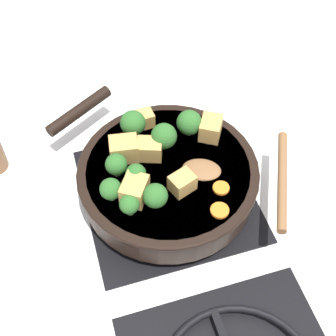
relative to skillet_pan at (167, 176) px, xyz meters
name	(u,v)px	position (x,y,z in m)	size (l,w,h in m)	color
ground_plane	(168,195)	(0.00, 0.00, -0.06)	(2.40, 2.40, 0.00)	white
front_burner_grate	(168,192)	(0.00, 0.00, -0.05)	(0.31, 0.31, 0.03)	black
skillet_pan	(167,176)	(0.00, 0.00, 0.00)	(0.36, 0.41, 0.06)	black
wooden_spoon	(245,175)	(-0.12, 0.06, 0.03)	(0.22, 0.20, 0.02)	brown
tofu_cube_center_large	(143,119)	(0.01, -0.11, 0.04)	(0.04, 0.03, 0.03)	tan
tofu_cube_near_handle	(211,128)	(-0.10, -0.05, 0.04)	(0.05, 0.04, 0.04)	tan
tofu_cube_east_chunk	(124,149)	(0.07, -0.05, 0.05)	(0.05, 0.04, 0.04)	tan
tofu_cube_west_chunk	(182,183)	(-0.01, 0.05, 0.04)	(0.04, 0.03, 0.03)	tan
tofu_cube_back_piece	(135,190)	(0.07, 0.04, 0.04)	(0.05, 0.04, 0.04)	tan
tofu_cube_front_piece	(150,149)	(0.02, -0.04, 0.04)	(0.04, 0.04, 0.04)	tan
broccoli_floret_near_spoon	(116,165)	(0.09, -0.01, 0.05)	(0.04, 0.04, 0.05)	#709956
broccoli_floret_center_top	(189,123)	(-0.06, -0.07, 0.05)	(0.05, 0.05, 0.05)	#709956
broccoli_floret_east_rim	(111,189)	(0.11, 0.04, 0.05)	(0.04, 0.04, 0.04)	#709956
broccoli_floret_west_rim	(164,136)	(-0.01, -0.05, 0.05)	(0.05, 0.05, 0.05)	#709956
broccoli_floret_north_edge	(136,174)	(0.06, 0.02, 0.05)	(0.04, 0.04, 0.04)	#709956
broccoli_floret_south_cluster	(155,196)	(0.04, 0.07, 0.05)	(0.04, 0.04, 0.05)	#709956
broccoli_floret_mid_floret	(133,123)	(0.04, -0.09, 0.05)	(0.05, 0.05, 0.05)	#709956
broccoli_floret_small_inner	(129,205)	(0.09, 0.07, 0.05)	(0.03, 0.03, 0.04)	#709956
carrot_slice_orange_thin	(221,188)	(-0.07, 0.07, 0.03)	(0.03, 0.03, 0.01)	orange
carrot_slice_near_center	(220,210)	(-0.06, 0.11, 0.03)	(0.03, 0.03, 0.01)	orange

